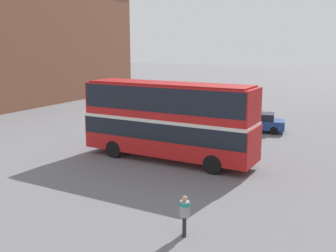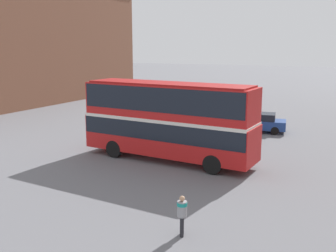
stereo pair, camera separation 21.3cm
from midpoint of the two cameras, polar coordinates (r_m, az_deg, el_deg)
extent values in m
plane|color=slate|center=(24.32, -0.20, -4.84)|extent=(240.00, 240.00, 0.00)
cube|color=brown|center=(51.07, -21.19, 10.91)|extent=(9.24, 36.30, 13.98)
cube|color=red|center=(23.77, -0.26, -1.46)|extent=(10.89, 3.12, 2.10)
cube|color=red|center=(23.39, -0.26, 3.52)|extent=(10.72, 3.04, 2.07)
cube|color=black|center=(23.66, -0.26, -0.34)|extent=(10.78, 3.15, 1.03)
cube|color=black|center=(23.35, -0.26, 4.13)|extent=(10.56, 3.06, 1.41)
cube|color=silver|center=(23.55, -0.26, 1.10)|extent=(10.78, 3.14, 0.20)
cube|color=maroon|center=(23.26, -0.26, 6.18)|extent=(10.23, 2.83, 0.10)
cylinder|color=black|center=(23.58, 8.44, -4.11)|extent=(1.11, 0.36, 1.09)
cylinder|color=black|center=(21.56, 6.26, -5.56)|extent=(1.11, 0.36, 1.09)
cylinder|color=black|center=(26.60, -5.11, -2.24)|extent=(1.11, 0.36, 1.09)
cylinder|color=black|center=(24.82, -8.07, -3.31)|extent=(1.11, 0.36, 1.09)
cylinder|color=#232328|center=(14.78, 1.95, -14.48)|extent=(0.14, 0.14, 0.75)
cylinder|color=#232328|center=(14.99, 1.99, -14.09)|extent=(0.14, 0.14, 0.75)
cylinder|color=gray|center=(14.61, 1.99, -11.93)|extent=(0.46, 0.46, 0.59)
cylinder|color=teal|center=(14.53, 1.99, -11.24)|extent=(0.50, 0.50, 0.13)
sphere|color=tan|center=(14.45, 2.00, -10.47)|extent=(0.20, 0.20, 0.20)
cube|color=maroon|center=(35.16, -4.97, 1.24)|extent=(4.69, 2.39, 0.68)
cube|color=black|center=(34.99, -4.72, 2.13)|extent=(2.53, 1.92, 0.45)
cylinder|color=black|center=(35.06, -7.58, 0.67)|extent=(0.65, 0.30, 0.62)
cylinder|color=black|center=(36.50, -6.47, 1.12)|extent=(0.65, 0.30, 0.62)
cylinder|color=black|center=(33.95, -3.35, 0.39)|extent=(0.65, 0.30, 0.62)
cylinder|color=black|center=(35.43, -2.38, 0.87)|extent=(0.65, 0.30, 0.62)
cube|color=navy|center=(32.80, 12.69, 0.31)|extent=(4.50, 2.57, 0.72)
cube|color=black|center=(32.68, 13.03, 1.37)|extent=(2.46, 2.03, 0.54)
cylinder|color=black|center=(32.14, 10.24, -0.39)|extent=(0.67, 0.33, 0.64)
cylinder|color=black|center=(33.78, 10.53, 0.17)|extent=(0.67, 0.33, 0.64)
cylinder|color=black|center=(32.00, 14.92, -0.65)|extent=(0.67, 0.33, 0.64)
cylinder|color=black|center=(33.64, 14.98, -0.07)|extent=(0.67, 0.33, 0.64)
camera|label=1|loc=(0.11, -90.26, -0.05)|focal=42.00mm
camera|label=2|loc=(0.11, 89.74, 0.05)|focal=42.00mm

